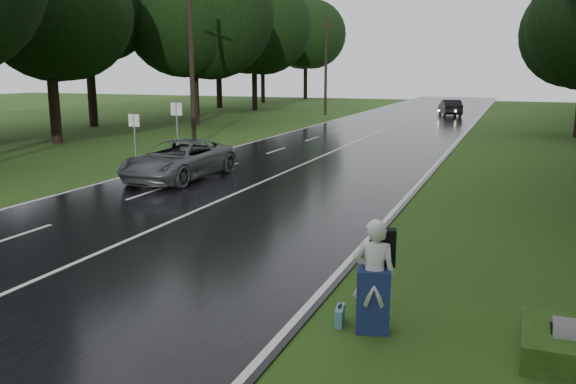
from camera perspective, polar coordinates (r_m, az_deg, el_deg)
name	(u,v)px	position (r m, az deg, el deg)	size (l,w,h in m)	color
ground	(48,276)	(13.73, -22.42, -7.65)	(160.00, 160.00, 0.00)	#2A4A16
road	(328,154)	(30.93, 3.97, 3.76)	(12.00, 140.00, 0.04)	black
lane_center	(328,153)	(30.92, 3.97, 3.80)	(0.12, 140.00, 0.01)	silver
grey_car	(179,160)	(23.87, -10.64, 3.11)	(2.60, 5.63, 1.57)	#484C4D
far_car	(450,108)	(58.71, 15.59, 7.97)	(1.63, 4.69, 1.54)	black
hitchhiker	(374,280)	(9.98, 8.45, -8.52)	(0.81, 0.77, 1.99)	silver
suitcase	(340,316)	(10.45, 5.09, -11.98)	(0.13, 0.45, 0.32)	teal
utility_pole_mid	(194,145)	(34.96, -9.16, 4.54)	(1.80, 0.28, 10.46)	black
utility_pole_far	(325,115)	(57.91, 3.66, 7.53)	(1.80, 0.28, 9.42)	black
road_sign_a	(136,166)	(28.06, -14.62, 2.52)	(0.57, 0.10, 2.39)	white
road_sign_b	(178,155)	(31.01, -10.71, 3.56)	(0.65, 0.10, 2.73)	white
tree_left_d	(57,143)	(38.36, -21.65, 4.49)	(9.00, 9.00, 14.06)	black
tree_left_e	(195,125)	(48.29, -9.07, 6.54)	(9.37, 9.37, 14.63)	black
tree_left_f	(255,110)	(65.07, -3.27, 8.01)	(9.88, 9.88, 15.44)	black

